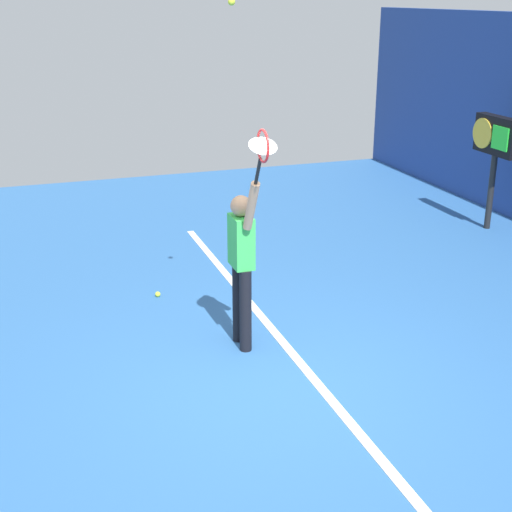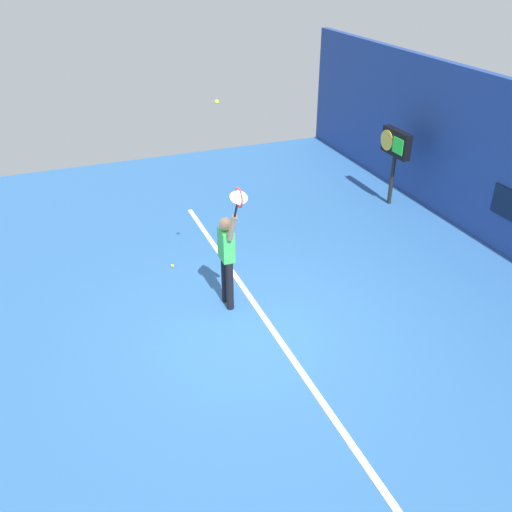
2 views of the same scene
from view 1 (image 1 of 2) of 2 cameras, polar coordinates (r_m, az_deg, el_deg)
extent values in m
plane|color=#2D609E|center=(7.25, 1.55, -10.04)|extent=(18.00, 18.00, 0.00)
cube|color=white|center=(7.38, 4.42, -9.48)|extent=(10.00, 0.10, 0.01)
cylinder|color=black|center=(7.91, -1.40, -3.64)|extent=(0.13, 0.13, 0.92)
cylinder|color=black|center=(7.69, -0.83, -4.34)|extent=(0.13, 0.13, 0.92)
cube|color=green|center=(7.53, -1.17, 1.15)|extent=(0.34, 0.20, 0.55)
sphere|color=tan|center=(7.42, -1.19, 3.96)|extent=(0.22, 0.22, 0.22)
cylinder|color=tan|center=(7.09, -0.37, 3.96)|extent=(0.34, 0.09, 0.56)
cylinder|color=tan|center=(7.73, -1.06, 1.84)|extent=(0.09, 0.23, 0.58)
cylinder|color=black|center=(6.81, 0.16, 6.69)|extent=(0.17, 0.03, 0.28)
torus|color=red|center=(6.63, 0.54, 8.66)|extent=(0.42, 0.02, 0.42)
cylinder|color=silver|center=(6.63, 0.54, 8.66)|extent=(0.24, 0.27, 0.12)
sphere|color=#CCE033|center=(7.21, -1.94, 19.37)|extent=(0.07, 0.07, 0.07)
cylinder|color=black|center=(12.32, 18.00, 4.83)|extent=(0.10, 0.10, 1.23)
cube|color=black|center=(12.13, 18.46, 8.99)|extent=(0.95, 0.18, 0.60)
cylinder|color=gold|center=(12.27, 17.38, 9.21)|extent=(0.48, 0.02, 0.48)
cube|color=#26D833|center=(11.91, 18.66, 8.77)|extent=(0.38, 0.02, 0.36)
sphere|color=#CCE033|center=(9.28, -7.74, -3.00)|extent=(0.07, 0.07, 0.07)
camera|label=2|loc=(2.29, -179.34, 41.57)|focal=39.28mm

